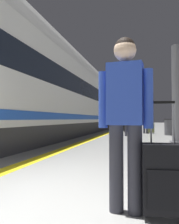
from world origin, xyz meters
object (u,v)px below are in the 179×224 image
object	(u,v)px
suitcase_near	(151,128)
platform_pillar	(178,96)
traveller_foreground	(125,110)
passenger_near	(146,117)
suitcase_far	(123,127)
passenger_far	(128,117)
high_speed_train	(56,88)
waste_bin	(169,127)
duffel_bag_mid	(133,134)
passenger_mid	(127,119)
rolling_suitcase_foreground	(164,178)

from	to	relation	value
suitcase_near	platform_pillar	xyz separation A→B (m)	(0.85, -5.94, 1.37)
traveller_foreground	suitcase_near	distance (m)	12.78
passenger_near	suitcase_far	xyz separation A→B (m)	(-1.51, 1.16, -0.70)
passenger_near	passenger_far	world-z (taller)	passenger_near
traveller_foreground	platform_pillar	distance (m)	6.99
high_speed_train	traveller_foreground	world-z (taller)	high_speed_train
suitcase_far	waste_bin	xyz separation A→B (m)	(2.75, -2.53, 0.14)
platform_pillar	duffel_bag_mid	bearing A→B (deg)	118.97
passenger_far	platform_pillar	bearing A→B (deg)	-72.71
traveller_foreground	waste_bin	xyz separation A→B (m)	(1.42, 11.56, -0.53)
suitcase_far	high_speed_train	bearing A→B (deg)	-122.26
duffel_bag_mid	platform_pillar	distance (m)	4.01
suitcase_near	waste_bin	bearing A→B (deg)	-52.49
high_speed_train	passenger_far	distance (m)	6.33
high_speed_train	passenger_mid	world-z (taller)	high_speed_train
high_speed_train	suitcase_near	bearing A→B (deg)	35.70
traveller_foreground	duffel_bag_mid	distance (m)	10.09
traveller_foreground	waste_bin	bearing A→B (deg)	83.00
rolling_suitcase_foreground	passenger_far	size ratio (longest dim) A/B	0.62
waste_bin	passenger_mid	bearing A→B (deg)	-151.44
passenger_mid	duffel_bag_mid	bearing A→B (deg)	-45.52
high_speed_train	suitcase_far	size ratio (longest dim) A/B	31.70
traveller_foreground	suitcase_far	size ratio (longest dim) A/B	1.76
passenger_near	duffel_bag_mid	world-z (taller)	passenger_near
passenger_mid	suitcase_far	size ratio (longest dim) A/B	1.64
suitcase_near	passenger_far	world-z (taller)	passenger_far
rolling_suitcase_foreground	passenger_far	xyz separation A→B (m)	(-1.37, 14.47, 0.65)
duffel_bag_mid	suitcase_far	xyz separation A→B (m)	(-0.89, 4.04, 0.17)
high_speed_train	passenger_far	bearing A→B (deg)	56.84
suitcase_far	platform_pillar	bearing A→B (deg)	-69.80
high_speed_train	passenger_far	xyz separation A→B (m)	(3.36, 5.15, -1.48)
high_speed_train	passenger_mid	xyz separation A→B (m)	(3.62, 1.12, -1.58)
rolling_suitcase_foreground	duffel_bag_mid	xyz separation A→B (m)	(-0.79, 10.12, -0.22)
duffel_bag_mid	passenger_far	world-z (taller)	passenger_far
passenger_far	platform_pillar	size ratio (longest dim) A/B	0.48
rolling_suitcase_foreground	suitcase_far	distance (m)	14.26
rolling_suitcase_foreground	duffel_bag_mid	world-z (taller)	rolling_suitcase_foreground
waste_bin	suitcase_far	bearing A→B (deg)	137.42
passenger_near	duffel_bag_mid	size ratio (longest dim) A/B	3.97
passenger_far	duffel_bag_mid	bearing A→B (deg)	-82.50
passenger_near	passenger_mid	size ratio (longest dim) A/B	1.10
traveller_foreground	duffel_bag_mid	xyz separation A→B (m)	(-0.44, 10.04, -0.83)
duffel_bag_mid	waste_bin	bearing A→B (deg)	39.12
rolling_suitcase_foreground	duffel_bag_mid	size ratio (longest dim) A/B	2.43
suitcase_near	passenger_far	bearing A→B (deg)	132.64
passenger_near	passenger_far	bearing A→B (deg)	128.87
platform_pillar	suitcase_far	bearing A→B (deg)	110.20
suitcase_far	passenger_near	bearing A→B (deg)	-37.65
high_speed_train	waste_bin	bearing A→B (deg)	21.68
rolling_suitcase_foreground	passenger_near	bearing A→B (deg)	90.76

